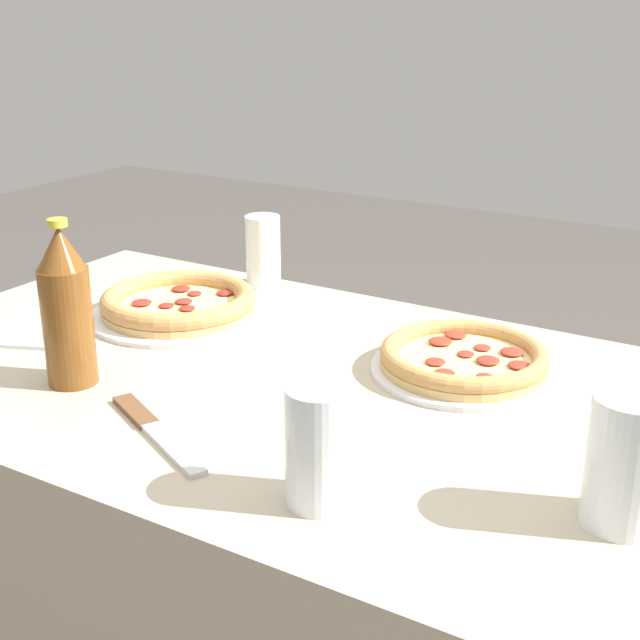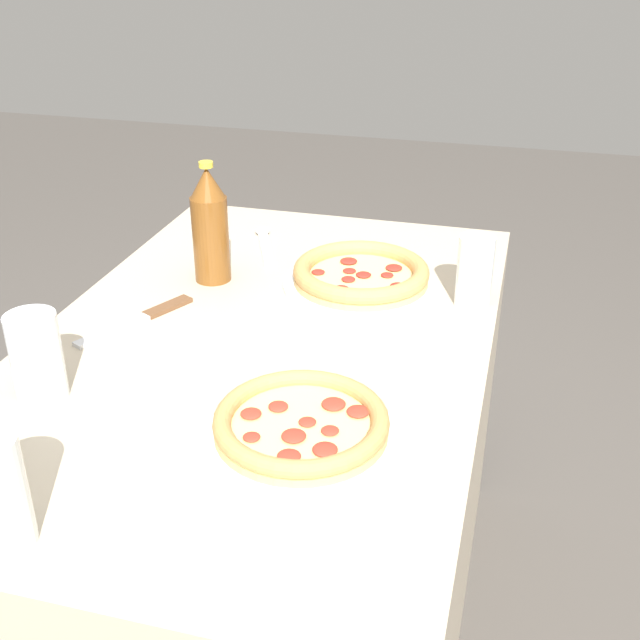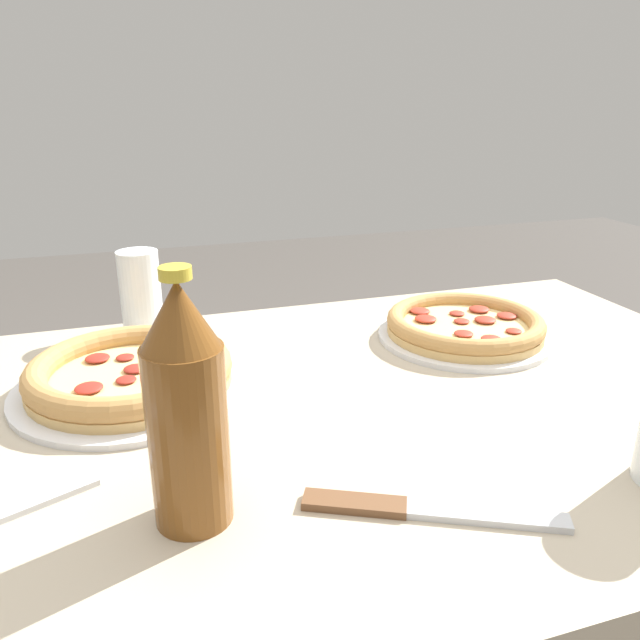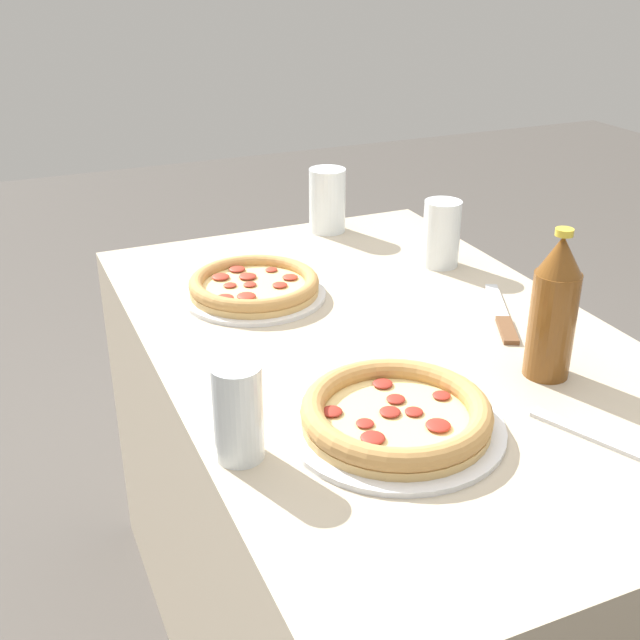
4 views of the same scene
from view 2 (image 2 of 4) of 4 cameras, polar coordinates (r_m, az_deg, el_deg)
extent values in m
cube|color=#B7A88E|center=(1.54, -3.72, -13.15)|extent=(1.19, 0.74, 0.72)
cylinder|color=silver|center=(1.09, -1.33, -8.15)|extent=(0.26, 0.26, 0.01)
cylinder|color=tan|center=(1.08, -1.34, -7.72)|extent=(0.23, 0.23, 0.01)
cylinder|color=#EACC7F|center=(1.08, -1.34, -7.39)|extent=(0.21, 0.21, 0.00)
torus|color=tan|center=(1.08, -1.35, -7.13)|extent=(0.24, 0.24, 0.03)
ellipsoid|color=#A83323|center=(1.11, 0.97, -5.99)|extent=(0.03, 0.03, 0.01)
ellipsoid|color=#A83323|center=(1.08, -0.91, -7.26)|extent=(0.02, 0.02, 0.01)
ellipsoid|color=#A83323|center=(1.10, 2.73, -6.51)|extent=(0.03, 0.03, 0.01)
ellipsoid|color=#A83323|center=(1.11, -2.99, -6.15)|extent=(0.03, 0.03, 0.01)
ellipsoid|color=#A83323|center=(1.09, -4.94, -6.64)|extent=(0.03, 0.03, 0.01)
ellipsoid|color=#A83323|center=(1.02, 0.36, -9.19)|extent=(0.03, 0.03, 0.01)
ellipsoid|color=#A83323|center=(1.05, -4.89, -8.29)|extent=(0.02, 0.02, 0.01)
ellipsoid|color=#A83323|center=(1.06, 0.72, -7.87)|extent=(0.02, 0.02, 0.01)
ellipsoid|color=#A83323|center=(1.05, -1.88, -8.23)|extent=(0.03, 0.03, 0.01)
ellipsoid|color=#A83323|center=(1.01, -2.22, -9.65)|extent=(0.03, 0.03, 0.01)
cylinder|color=silver|center=(1.51, 2.92, 2.59)|extent=(0.29, 0.29, 0.01)
cylinder|color=tan|center=(1.50, 2.93, 2.93)|extent=(0.25, 0.25, 0.01)
cylinder|color=#EACC7F|center=(1.50, 2.94, 3.19)|extent=(0.22, 0.22, 0.00)
torus|color=tan|center=(1.50, 2.94, 3.48)|extent=(0.25, 0.25, 0.03)
ellipsoid|color=maroon|center=(1.49, 3.12, 3.24)|extent=(0.03, 0.03, 0.01)
ellipsoid|color=maroon|center=(1.47, 2.03, 2.93)|extent=(0.03, 0.03, 0.01)
ellipsoid|color=maroon|center=(1.45, 5.56, 2.44)|extent=(0.03, 0.03, 0.01)
ellipsoid|color=maroon|center=(1.53, 5.28, 3.73)|extent=(0.03, 0.03, 0.01)
ellipsoid|color=maroon|center=(1.51, 2.11, 3.53)|extent=(0.02, 0.02, 0.01)
ellipsoid|color=maroon|center=(1.55, 2.05, 4.22)|extent=(0.03, 0.03, 0.01)
ellipsoid|color=maroon|center=(1.44, 1.52, 2.24)|extent=(0.03, 0.03, 0.01)
ellipsoid|color=maroon|center=(1.50, 4.80, 3.21)|extent=(0.02, 0.02, 0.01)
ellipsoid|color=maroon|center=(1.50, -0.13, 3.44)|extent=(0.03, 0.03, 0.01)
cylinder|color=white|center=(1.21, -19.51, -2.48)|extent=(0.07, 0.07, 0.13)
cylinder|color=orange|center=(1.22, -19.35, -3.40)|extent=(0.06, 0.06, 0.08)
cylinder|color=white|center=(1.43, 10.94, 3.40)|extent=(0.06, 0.06, 0.13)
cylinder|color=silver|center=(1.44, 10.87, 2.64)|extent=(0.05, 0.05, 0.08)
cylinder|color=brown|center=(1.52, -7.77, 5.71)|extent=(0.07, 0.07, 0.16)
cone|color=brown|center=(1.48, -8.04, 9.66)|extent=(0.06, 0.06, 0.06)
cylinder|color=gold|center=(1.47, -8.12, 10.90)|extent=(0.03, 0.03, 0.01)
cube|color=brown|center=(1.44, -10.77, 0.91)|extent=(0.10, 0.06, 0.01)
cube|color=silver|center=(1.39, -14.55, -0.74)|extent=(0.14, 0.08, 0.01)
cube|color=silver|center=(1.67, -3.85, 5.05)|extent=(0.16, 0.08, 0.01)
ellipsoid|color=silver|center=(1.75, -4.12, 6.35)|extent=(0.05, 0.04, 0.01)
camera|label=1|loc=(1.42, -58.10, 9.51)|focal=50.00mm
camera|label=3|loc=(1.71, -23.32, 15.82)|focal=35.00mm
camera|label=4|loc=(2.13, 21.75, 24.63)|focal=45.00mm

